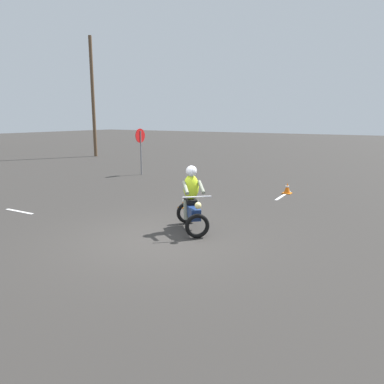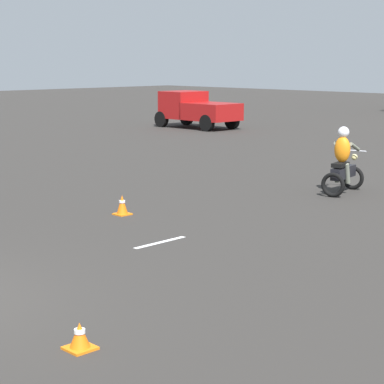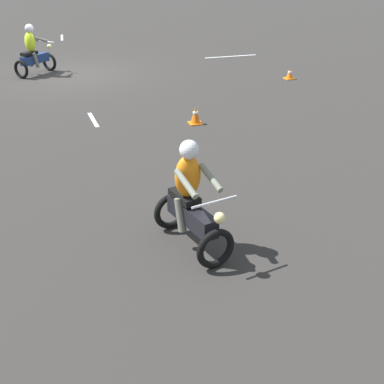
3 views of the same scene
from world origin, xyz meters
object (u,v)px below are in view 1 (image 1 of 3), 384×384
motorcycle_rider_foreground (192,202)px  traffic_cone_mid_left (287,188)px  utility_pole_near (93,98)px  stop_sign (140,142)px  traffic_cone_mid_center (185,203)px

motorcycle_rider_foreground → traffic_cone_mid_left: 5.94m
motorcycle_rider_foreground → utility_pole_near: size_ratio=0.20×
stop_sign → traffic_cone_mid_center: (-4.75, -5.73, -1.48)m
stop_sign → utility_pole_near: (5.25, 8.72, 2.61)m
traffic_cone_mid_left → utility_pole_near: utility_pole_near is taller
stop_sign → traffic_cone_mid_left: bearing=-95.9°
stop_sign → traffic_cone_mid_left: size_ratio=5.65×
utility_pole_near → traffic_cone_mid_left: bearing=-110.1°
motorcycle_rider_foreground → stop_sign: bearing=-86.0°
motorcycle_rider_foreground → traffic_cone_mid_left: bearing=-138.9°
utility_pole_near → traffic_cone_mid_center: bearing=-124.7°
stop_sign → utility_pole_near: bearing=59.0°
stop_sign → motorcycle_rider_foreground: bearing=-132.8°
motorcycle_rider_foreground → stop_sign: stop_sign is taller
traffic_cone_mid_center → traffic_cone_mid_left: 4.46m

